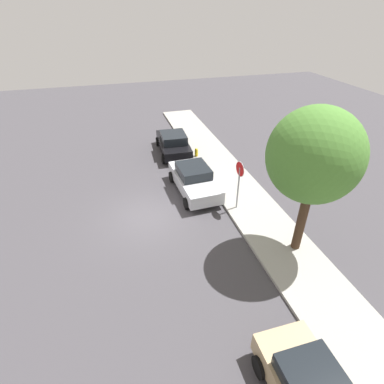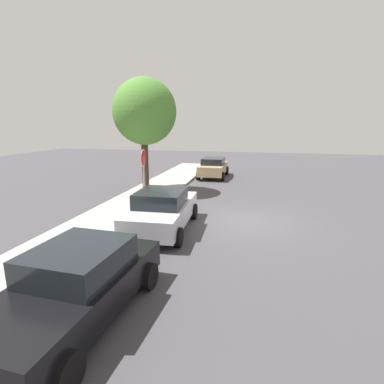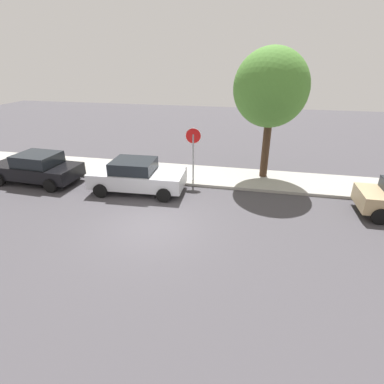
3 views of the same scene
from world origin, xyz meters
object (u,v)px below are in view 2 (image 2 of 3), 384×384
Objects in this scene: parked_car_tan at (213,167)px; street_tree_near_corner at (145,112)px; stop_sign at (144,169)px; parked_car_silver at (162,210)px; parked_car_black at (76,284)px; fire_hydrant at (60,267)px.

parked_car_tan is 7.45m from street_tree_near_corner.
parked_car_silver is at bearing -145.36° from stop_sign.
parked_car_black is at bearing -165.96° from street_tree_near_corner.
stop_sign is at bearing 2.14° from fire_hydrant.
parked_car_black is 1.14× the size of parked_car_tan.
parked_car_black is (-7.71, -1.58, -1.15)m from stop_sign.
stop_sign is at bearing 169.03° from parked_car_tan.
stop_sign is 3.89× the size of fire_hydrant.
parked_car_silver reaches higher than parked_car_tan.
parked_car_silver is 11.47m from parked_car_tan.
parked_car_silver is 4.36m from fire_hydrant.
parked_car_black is 16.83m from parked_car_tan.
stop_sign reaches higher than parked_car_tan.
stop_sign is 4.45m from street_tree_near_corner.
street_tree_near_corner is (-5.71, 2.97, 3.75)m from parked_car_tan.
stop_sign is at bearing 11.56° from parked_car_black.
stop_sign is 0.63× the size of parked_car_silver.
stop_sign is at bearing -160.56° from street_tree_near_corner.
parked_car_silver is (-2.34, -1.62, -1.14)m from stop_sign.
fire_hydrant is at bearing 174.41° from parked_car_tan.
street_tree_near_corner is 8.86× the size of fire_hydrant.
parked_car_black reaches higher than parked_car_tan.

